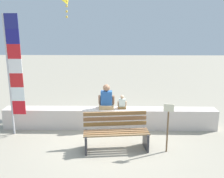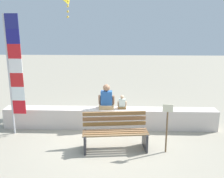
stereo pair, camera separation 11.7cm
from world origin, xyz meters
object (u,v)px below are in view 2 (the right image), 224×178
at_px(person_child, 122,103).
at_px(sign_post, 167,124).
at_px(person_adult, 106,99).
at_px(flag_banner, 13,70).
at_px(park_bench, 115,132).

xyz_separation_m(person_child, sign_post, (1.06, -1.50, -0.04)).
height_order(person_adult, person_child, person_adult).
height_order(person_adult, sign_post, person_adult).
bearing_deg(flag_banner, person_adult, 12.24).
distance_m(person_child, sign_post, 1.84).
bearing_deg(person_child, park_bench, -97.45).
xyz_separation_m(flag_banner, sign_post, (4.00, -0.96, -1.12)).
xyz_separation_m(person_adult, sign_post, (1.52, -1.50, -0.16)).
bearing_deg(flag_banner, sign_post, -13.51).
bearing_deg(person_child, flag_banner, -169.63).
bearing_deg(person_adult, sign_post, -44.49).
bearing_deg(person_child, person_adult, -179.95).
bearing_deg(park_bench, person_adult, 102.17).
xyz_separation_m(park_bench, person_adult, (-0.29, 1.33, 0.47)).
height_order(park_bench, sign_post, sign_post).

